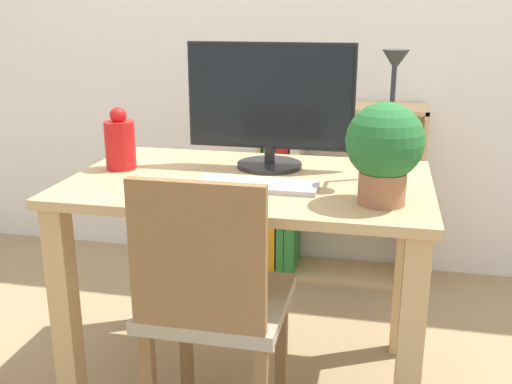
% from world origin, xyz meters
% --- Properties ---
extents(ground_plane, '(10.00, 10.00, 0.00)m').
position_xyz_m(ground_plane, '(0.00, 0.00, 0.00)').
color(ground_plane, '#997F5B').
extents(wall_back, '(8.00, 0.05, 2.60)m').
position_xyz_m(wall_back, '(0.00, 1.15, 1.30)').
color(wall_back, white).
rests_on(wall_back, ground_plane).
extents(desk, '(1.16, 0.72, 0.75)m').
position_xyz_m(desk, '(0.00, 0.00, 0.60)').
color(desk, tan).
rests_on(desk, ground_plane).
extents(monitor, '(0.57, 0.22, 0.42)m').
position_xyz_m(monitor, '(0.04, 0.16, 0.98)').
color(monitor, '#232326').
rests_on(monitor, desk).
extents(keyboard, '(0.38, 0.14, 0.02)m').
position_xyz_m(keyboard, '(0.04, -0.09, 0.76)').
color(keyboard, '#B2B2B7').
rests_on(keyboard, desk).
extents(vase, '(0.10, 0.10, 0.21)m').
position_xyz_m(vase, '(-0.46, 0.03, 0.85)').
color(vase, red).
rests_on(vase, desk).
extents(desk_lamp, '(0.10, 0.19, 0.41)m').
position_xyz_m(desk_lamp, '(0.44, 0.05, 1.01)').
color(desk_lamp, '#2D2D33').
rests_on(desk_lamp, desk).
extents(potted_plant, '(0.22, 0.22, 0.29)m').
position_xyz_m(potted_plant, '(0.42, -0.17, 0.91)').
color(potted_plant, '#9E6647').
rests_on(potted_plant, desk).
extents(chair, '(0.40, 0.40, 0.88)m').
position_xyz_m(chair, '(-0.03, -0.36, 0.49)').
color(chair, '#9E937F').
rests_on(chair, ground_plane).
extents(bookshelf, '(0.76, 0.28, 0.86)m').
position_xyz_m(bookshelf, '(0.08, 0.97, 0.41)').
color(bookshelf, tan).
rests_on(bookshelf, ground_plane).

